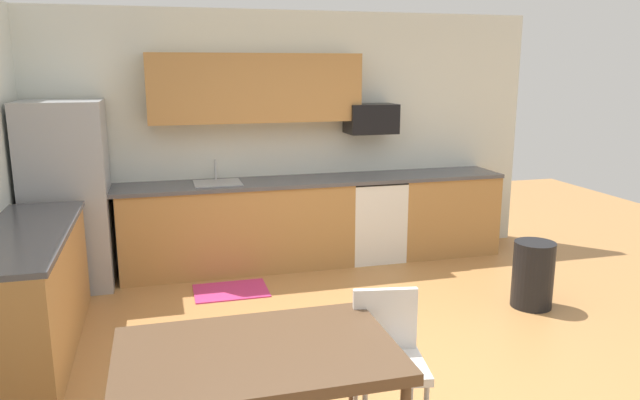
% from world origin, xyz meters
% --- Properties ---
extents(ground_plane, '(12.00, 12.00, 0.00)m').
position_xyz_m(ground_plane, '(0.00, 0.00, 0.00)').
color(ground_plane, '#B77F47').
extents(wall_back, '(5.80, 0.10, 2.70)m').
position_xyz_m(wall_back, '(0.00, 2.65, 1.35)').
color(wall_back, silver).
rests_on(wall_back, ground).
extents(cabinet_run_back, '(2.41, 0.60, 0.90)m').
position_xyz_m(cabinet_run_back, '(-0.55, 2.30, 0.45)').
color(cabinet_run_back, '#AD7A42').
rests_on(cabinet_run_back, ground).
extents(cabinet_run_back_right, '(1.14, 0.60, 0.90)m').
position_xyz_m(cabinet_run_back_right, '(1.83, 2.30, 0.45)').
color(cabinet_run_back_right, '#AD7A42').
rests_on(cabinet_run_back_right, ground).
extents(cabinet_run_left, '(0.60, 2.00, 0.90)m').
position_xyz_m(cabinet_run_left, '(-2.30, 0.80, 0.45)').
color(cabinet_run_left, '#AD7A42').
rests_on(cabinet_run_left, ground).
extents(countertop_back, '(4.80, 0.64, 0.04)m').
position_xyz_m(countertop_back, '(0.00, 2.30, 0.92)').
color(countertop_back, '#4C4C51').
rests_on(countertop_back, cabinet_run_back).
extents(countertop_left, '(0.64, 2.00, 0.04)m').
position_xyz_m(countertop_left, '(-2.30, 0.80, 0.92)').
color(countertop_left, '#4C4C51').
rests_on(countertop_left, cabinet_run_left).
extents(upper_cabinets_back, '(2.20, 0.34, 0.70)m').
position_xyz_m(upper_cabinets_back, '(-0.30, 2.43, 1.90)').
color(upper_cabinets_back, '#AD7A42').
extents(refrigerator, '(0.76, 0.70, 1.81)m').
position_xyz_m(refrigerator, '(-2.18, 2.22, 0.90)').
color(refrigerator, '#9EA0A5').
rests_on(refrigerator, ground).
extents(oven_range, '(0.60, 0.60, 0.91)m').
position_xyz_m(oven_range, '(0.96, 2.30, 0.46)').
color(oven_range, white).
rests_on(oven_range, ground).
extents(microwave, '(0.54, 0.36, 0.32)m').
position_xyz_m(microwave, '(0.96, 2.40, 1.56)').
color(microwave, black).
extents(sink_basin, '(0.48, 0.40, 0.14)m').
position_xyz_m(sink_basin, '(-0.74, 2.30, 0.88)').
color(sink_basin, '#A5A8AD').
rests_on(sink_basin, countertop_back).
extents(sink_faucet, '(0.02, 0.02, 0.24)m').
position_xyz_m(sink_faucet, '(-0.74, 2.48, 1.04)').
color(sink_faucet, '#B2B5BA').
rests_on(sink_faucet, countertop_back).
extents(dining_table, '(1.40, 0.90, 0.74)m').
position_xyz_m(dining_table, '(-0.89, -1.08, 0.68)').
color(dining_table, brown).
rests_on(dining_table, ground).
extents(chair_near_table, '(0.46, 0.46, 0.85)m').
position_xyz_m(chair_near_table, '(-0.10, -0.86, 0.50)').
color(chair_near_table, white).
rests_on(chair_near_table, ground).
extents(trash_bin, '(0.36, 0.36, 0.60)m').
position_xyz_m(trash_bin, '(1.86, 0.57, 0.30)').
color(trash_bin, black).
rests_on(trash_bin, ground).
extents(floor_mat, '(0.70, 0.50, 0.01)m').
position_xyz_m(floor_mat, '(-0.71, 1.65, 0.01)').
color(floor_mat, '#CC3372').
rests_on(floor_mat, ground).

